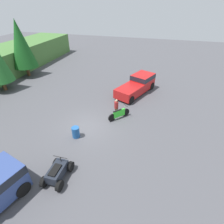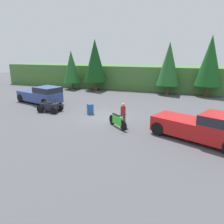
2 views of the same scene
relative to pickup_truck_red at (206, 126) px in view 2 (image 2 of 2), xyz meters
name	(u,v)px [view 2 (image 2 of 2)]	position (x,y,z in m)	size (l,w,h in m)	color
ground_plane	(104,116)	(-7.53, 2.98, -0.97)	(80.00, 80.00, 0.00)	#4C4C51
hillside_backdrop	(144,77)	(-7.53, 18.98, 0.66)	(44.00, 6.00, 3.25)	#477538
tree_left	(71,67)	(-16.97, 14.47, 2.21)	(2.37, 2.37, 5.39)	brown
tree_mid_left	(95,61)	(-13.41, 14.65, 3.07)	(3.02, 3.02, 6.86)	brown
tree_mid_right	(169,64)	(-3.68, 14.95, 2.80)	(2.81, 2.81, 6.40)	brown
tree_right	(210,61)	(0.94, 15.28, 3.20)	(3.12, 3.12, 7.09)	brown
pickup_truck_red	(206,126)	(0.00, 0.00, 0.00)	(5.75, 3.95, 1.82)	red
pickup_truck_second	(42,94)	(-15.30, 5.30, 0.00)	(5.46, 3.30, 1.82)	#334784
dirt_bike	(118,121)	(-5.66, 0.76, -0.50)	(1.75, 1.53, 1.12)	black
quad_atv	(50,107)	(-12.63, 2.77, -0.51)	(2.01, 1.22, 1.17)	black
rider_person	(123,114)	(-5.37, 1.10, -0.03)	(0.49, 0.49, 1.72)	brown
steel_barrel	(90,109)	(-8.97, 3.35, -0.53)	(0.58, 0.58, 0.88)	#1E5193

